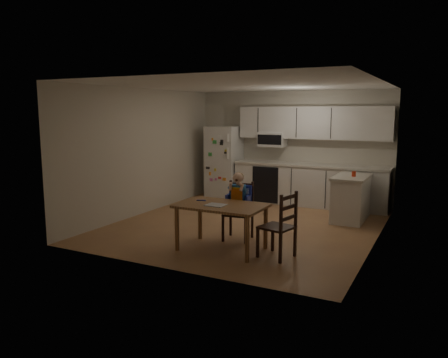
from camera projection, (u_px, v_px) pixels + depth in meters
name	position (u px, v px, depth m)	size (l,w,h in m)	color
room	(257.00, 154.00, 8.16)	(4.52, 5.01, 2.51)	#9C6A47
refrigerator	(224.00, 162.00, 10.39)	(0.72, 0.70, 1.70)	silver
kitchen_run	(309.00, 165.00, 9.54)	(3.37, 0.62, 2.15)	silver
kitchen_island	(351.00, 198.00, 8.27)	(0.60, 1.15, 0.85)	silver
red_cup	(354.00, 174.00, 8.10)	(0.08, 0.08, 0.10)	red
dining_table	(222.00, 211.00, 6.46)	(1.28, 0.83, 0.69)	brown
napkin	(216.00, 205.00, 6.38)	(0.28, 0.24, 0.01)	#BABABF
toddler_spoon	(200.00, 200.00, 6.71)	(0.02, 0.02, 0.12)	#2433B4
chair_booster	(239.00, 199.00, 6.99)	(0.46, 0.46, 1.10)	black
chair_side	(283.00, 221.00, 6.07)	(0.50, 0.50, 0.95)	black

